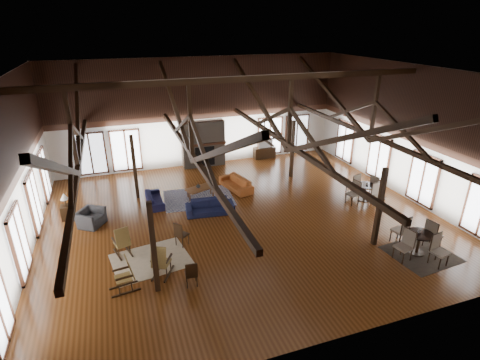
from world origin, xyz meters
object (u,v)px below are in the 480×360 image
object	(u,v)px
sofa_navy_left	(155,199)
coffee_table	(200,189)
armchair	(91,218)
tv_console	(264,153)
sofa_navy_front	(210,207)
cafe_table_near	(419,240)
cafe_table_far	(365,189)
sofa_orange	(236,183)

from	to	relation	value
sofa_navy_left	coffee_table	xyz separation A→B (m)	(2.13, -0.00, 0.20)
armchair	tv_console	distance (m)	11.17
sofa_navy_front	cafe_table_near	distance (m)	8.24
cafe_table_far	tv_console	size ratio (longest dim) A/B	1.60
cafe_table_near	cafe_table_far	world-z (taller)	cafe_table_near
coffee_table	tv_console	xyz separation A→B (m)	(5.00, 4.22, -0.12)
sofa_orange	coffee_table	bearing A→B (deg)	-93.05
sofa_orange	cafe_table_far	distance (m)	6.11
sofa_navy_left	sofa_orange	distance (m)	4.04
tv_console	armchair	bearing A→B (deg)	-151.65
sofa_navy_left	tv_console	xyz separation A→B (m)	(7.13, 4.21, 0.07)
armchair	cafe_table_near	distance (m)	12.60
tv_console	cafe_table_near	bearing A→B (deg)	-83.51
tv_console	sofa_navy_left	bearing A→B (deg)	-149.42
sofa_navy_front	armchair	xyz separation A→B (m)	(-4.86, 0.59, 0.03)
coffee_table	tv_console	world-z (taller)	tv_console
sofa_navy_front	armchair	distance (m)	4.89
sofa_navy_front	tv_console	bearing A→B (deg)	56.33
coffee_table	armchair	xyz separation A→B (m)	(-4.83, -1.09, -0.12)
cafe_table_near	cafe_table_far	size ratio (longest dim) A/B	1.05
sofa_orange	cafe_table_near	size ratio (longest dim) A/B	0.93
sofa_navy_left	coffee_table	distance (m)	2.14
cafe_table_far	tv_console	world-z (taller)	cafe_table_far
sofa_navy_left	armchair	world-z (taller)	armchair
armchair	cafe_table_near	size ratio (longest dim) A/B	0.47
tv_console	cafe_table_far	bearing A→B (deg)	-72.84
sofa_navy_front	tv_console	xyz separation A→B (m)	(4.97, 5.89, 0.03)
sofa_orange	sofa_navy_left	bearing A→B (deg)	-99.04
armchair	tv_console	xyz separation A→B (m)	(9.83, 5.30, -0.00)
sofa_navy_front	coffee_table	size ratio (longest dim) A/B	1.40
sofa_navy_left	cafe_table_far	bearing A→B (deg)	-107.12
sofa_navy_left	cafe_table_far	size ratio (longest dim) A/B	0.83
coffee_table	armchair	size ratio (longest dim) A/B	1.44
sofa_navy_front	cafe_table_near	bearing A→B (deg)	-34.13
sofa_navy_left	cafe_table_near	world-z (taller)	cafe_table_near
sofa_orange	sofa_navy_front	bearing A→B (deg)	-56.68
coffee_table	sofa_orange	bearing A→B (deg)	-9.38
sofa_orange	coffee_table	world-z (taller)	sofa_orange
sofa_navy_front	cafe_table_far	bearing A→B (deg)	-2.06
sofa_navy_front	cafe_table_far	size ratio (longest dim) A/B	0.99
sofa_navy_front	coffee_table	distance (m)	1.68
armchair	cafe_table_far	bearing A→B (deg)	-64.17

